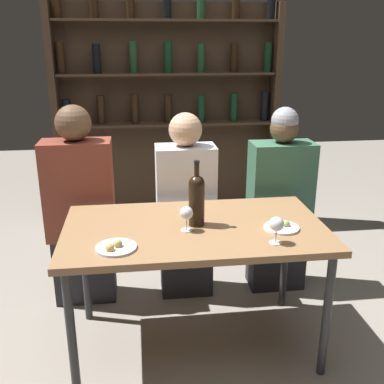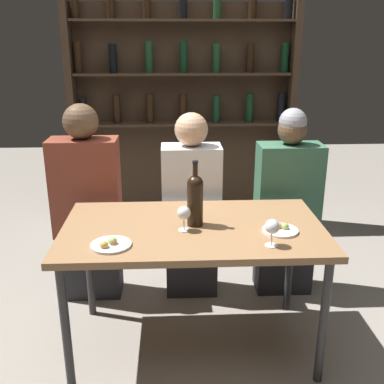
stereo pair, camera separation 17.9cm
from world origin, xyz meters
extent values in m
plane|color=gray|center=(0.00, 0.00, 0.00)|extent=(10.00, 10.00, 0.00)
cube|color=olive|center=(0.00, 0.00, 0.71)|extent=(1.37, 0.77, 0.04)
cylinder|color=#2D2D30|center=(-0.62, -0.32, 0.35)|extent=(0.04, 0.04, 0.70)
cylinder|color=#2D2D30|center=(0.62, -0.32, 0.35)|extent=(0.04, 0.04, 0.70)
cylinder|color=#2D2D30|center=(-0.62, 0.32, 0.35)|extent=(0.04, 0.04, 0.70)
cylinder|color=#2D2D30|center=(0.62, 0.32, 0.35)|extent=(0.04, 0.04, 0.70)
cube|color=#38281C|center=(0.00, 1.89, 0.98)|extent=(1.91, 0.02, 1.96)
cube|color=#38281C|center=(-0.96, 1.78, 0.98)|extent=(0.06, 0.18, 1.96)
cube|color=#38281C|center=(0.96, 1.78, 0.98)|extent=(0.06, 0.18, 1.96)
cube|color=#38281C|center=(0.00, 1.78, 0.95)|extent=(1.83, 0.18, 0.02)
cylinder|color=black|center=(-0.87, 1.79, 1.07)|extent=(0.07, 0.07, 0.22)
cylinder|color=black|center=(-0.58, 1.79, 1.08)|extent=(0.07, 0.07, 0.24)
cylinder|color=black|center=(-0.29, 1.78, 1.09)|extent=(0.07, 0.07, 0.25)
cylinder|color=black|center=(0.00, 1.79, 1.08)|extent=(0.07, 0.07, 0.25)
cylinder|color=black|center=(0.29, 1.78, 1.08)|extent=(0.07, 0.07, 0.24)
cylinder|color=black|center=(0.59, 1.79, 1.08)|extent=(0.07, 0.07, 0.25)
cylinder|color=black|center=(0.87, 1.79, 1.09)|extent=(0.07, 0.07, 0.26)
cube|color=#38281C|center=(0.00, 1.78, 1.38)|extent=(1.83, 0.18, 0.02)
cylinder|color=black|center=(-0.88, 1.78, 1.51)|extent=(0.07, 0.07, 0.25)
cylinder|color=black|center=(-0.58, 1.78, 1.51)|extent=(0.07, 0.07, 0.24)
cylinder|color=#19381E|center=(-0.29, 1.79, 1.52)|extent=(0.07, 0.07, 0.26)
cylinder|color=black|center=(0.01, 1.78, 1.52)|extent=(0.07, 0.07, 0.26)
cylinder|color=#19381E|center=(0.29, 1.79, 1.51)|extent=(0.07, 0.07, 0.24)
cylinder|color=black|center=(0.58, 1.79, 1.51)|extent=(0.07, 0.07, 0.24)
cylinder|color=black|center=(0.87, 1.79, 1.51)|extent=(0.07, 0.07, 0.24)
cube|color=#38281C|center=(0.00, 1.78, 1.81)|extent=(1.83, 0.18, 0.02)
cylinder|color=black|center=(-0.87, 1.78, 1.94)|extent=(0.07, 0.07, 0.26)
cylinder|color=black|center=(-0.58, 1.79, 1.93)|extent=(0.07, 0.07, 0.24)
cylinder|color=black|center=(-0.29, 1.78, 1.93)|extent=(0.07, 0.07, 0.24)
cylinder|color=black|center=(0.01, 1.78, 1.94)|extent=(0.07, 0.07, 0.25)
cylinder|color=#19381E|center=(0.29, 1.79, 1.93)|extent=(0.07, 0.07, 0.24)
cylinder|color=black|center=(0.58, 1.79, 1.93)|extent=(0.07, 0.07, 0.23)
cylinder|color=black|center=(0.87, 1.78, 1.93)|extent=(0.07, 0.07, 0.24)
cylinder|color=black|center=(0.01, 0.02, 0.85)|extent=(0.08, 0.08, 0.23)
sphere|color=black|center=(0.01, 0.02, 0.96)|extent=(0.08, 0.08, 0.08)
cylinder|color=black|center=(0.01, 0.02, 1.02)|extent=(0.03, 0.03, 0.11)
cylinder|color=black|center=(0.01, 0.02, 1.08)|extent=(0.03, 0.03, 0.01)
cylinder|color=silver|center=(0.36, -0.25, 0.73)|extent=(0.06, 0.06, 0.00)
cylinder|color=silver|center=(0.36, -0.25, 0.77)|extent=(0.01, 0.01, 0.08)
sphere|color=silver|center=(0.36, -0.25, 0.83)|extent=(0.07, 0.07, 0.07)
cylinder|color=silver|center=(-0.05, -0.05, 0.73)|extent=(0.06, 0.06, 0.00)
cylinder|color=silver|center=(-0.05, -0.05, 0.77)|extent=(0.01, 0.01, 0.07)
sphere|color=silver|center=(-0.05, -0.05, 0.83)|extent=(0.07, 0.07, 0.07)
cylinder|color=silver|center=(-0.40, -0.22, 0.74)|extent=(0.19, 0.19, 0.01)
sphere|color=gold|center=(-0.43, -0.26, 0.76)|extent=(0.04, 0.04, 0.04)
sphere|color=#B74C3D|center=(-0.40, -0.21, 0.75)|extent=(0.03, 0.03, 0.03)
sphere|color=#C67038|center=(-0.38, -0.23, 0.75)|extent=(0.03, 0.03, 0.03)
sphere|color=#99B256|center=(-0.39, -0.22, 0.76)|extent=(0.04, 0.04, 0.04)
cylinder|color=white|center=(0.44, -0.09, 0.74)|extent=(0.18, 0.18, 0.01)
sphere|color=#C67038|center=(0.44, -0.07, 0.75)|extent=(0.03, 0.03, 0.03)
sphere|color=gold|center=(0.43, -0.08, 0.75)|extent=(0.02, 0.02, 0.02)
sphere|color=#99B256|center=(0.47, -0.08, 0.76)|extent=(0.04, 0.04, 0.04)
cube|color=#26262B|center=(-0.66, 0.58, 0.23)|extent=(0.38, 0.22, 0.45)
cube|color=brown|center=(-0.66, 0.58, 0.76)|extent=(0.43, 0.22, 0.63)
sphere|color=brown|center=(-0.66, 0.58, 1.19)|extent=(0.22, 0.22, 0.22)
cube|color=#26262B|center=(0.02, 0.58, 0.23)|extent=(0.34, 0.22, 0.45)
cube|color=white|center=(0.02, 0.58, 0.74)|extent=(0.38, 0.22, 0.58)
sphere|color=tan|center=(0.02, 0.58, 1.13)|extent=(0.21, 0.21, 0.21)
cube|color=#26262B|center=(0.65, 0.58, 0.23)|extent=(0.37, 0.22, 0.45)
cube|color=#38664C|center=(0.65, 0.58, 0.74)|extent=(0.41, 0.22, 0.58)
sphere|color=brown|center=(0.65, 0.58, 1.12)|extent=(0.18, 0.18, 0.18)
sphere|color=gray|center=(0.65, 0.58, 1.17)|extent=(0.17, 0.17, 0.17)
camera|label=1|loc=(-0.29, -2.15, 1.67)|focal=42.00mm
camera|label=2|loc=(-0.11, -2.16, 1.67)|focal=42.00mm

